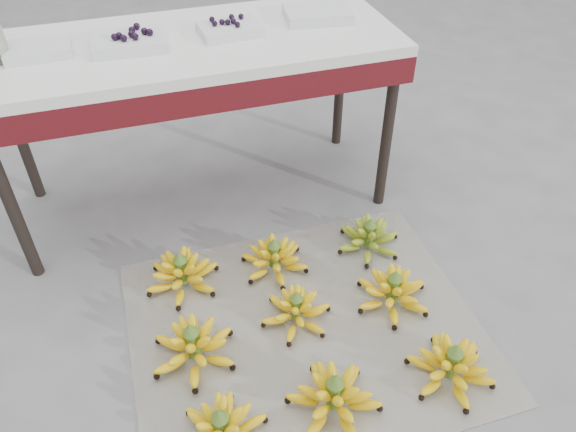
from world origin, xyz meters
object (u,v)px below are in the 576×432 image
object	(u,v)px
bunch_front_center	(334,397)
tray_left	(130,41)
bunch_mid_right	(393,292)
vendor_table	(192,61)
bunch_back_right	(369,238)
tray_right	(230,29)
newspaper_mat	(305,329)
bunch_mid_center	(296,311)
tray_far_right	(317,14)
bunch_back_left	(182,274)
bunch_front_left	(222,431)
bunch_front_right	(451,367)
bunch_back_center	(274,258)
bunch_mid_left	(193,347)
tray_far_left	(38,50)

from	to	relation	value
bunch_front_center	tray_left	xyz separation A→B (m)	(-0.38, 1.20, 0.73)
bunch_mid_right	vendor_table	distance (m)	1.19
bunch_back_right	tray_right	size ratio (longest dim) A/B	1.13
bunch_mid_right	tray_left	size ratio (longest dim) A/B	1.17
bunch_back_right	newspaper_mat	bearing A→B (deg)	-141.99
bunch_mid_center	bunch_back_right	xyz separation A→B (m)	(0.41, 0.28, 0.00)
newspaper_mat	bunch_mid_center	xyz separation A→B (m)	(-0.02, 0.05, 0.06)
vendor_table	tray_far_right	size ratio (longest dim) A/B	5.66
bunch_back_right	bunch_back_left	bearing A→B (deg)	176.52
bunch_mid_right	bunch_front_left	bearing A→B (deg)	-145.33
tray_left	tray_right	distance (m)	0.38
bunch_front_right	bunch_back_center	distance (m)	0.79
bunch_mid_left	tray_far_right	distance (m)	1.40
newspaper_mat	tray_left	world-z (taller)	tray_left
tray_far_left	tray_right	bearing A→B (deg)	-2.21
newspaper_mat	bunch_back_left	size ratio (longest dim) A/B	3.48
bunch_mid_right	tray_left	distance (m)	1.35
newspaper_mat	tray_far_left	size ratio (longest dim) A/B	5.24
bunch_front_left	bunch_back_center	bearing A→B (deg)	62.94
bunch_back_left	bunch_mid_left	bearing A→B (deg)	-76.62
bunch_mid_center	bunch_back_center	world-z (taller)	bunch_back_center
bunch_front_right	tray_left	distance (m)	1.62
bunch_front_left	bunch_back_left	distance (m)	0.68
bunch_mid_center	bunch_back_right	world-z (taller)	bunch_back_right
newspaper_mat	vendor_table	distance (m)	1.13
tray_right	bunch_front_left	bearing A→B (deg)	-106.54
bunch_mid_center	bunch_mid_right	distance (m)	0.38
bunch_front_right	tray_left	size ratio (longest dim) A/B	1.13
bunch_mid_left	tray_far_left	world-z (taller)	tray_far_left
tray_right	bunch_mid_center	bearing A→B (deg)	-89.71
bunch_back_right	tray_far_right	distance (m)	0.94
bunch_front_center	bunch_back_left	bearing A→B (deg)	102.55
bunch_front_right	newspaper_mat	bearing A→B (deg)	133.18
vendor_table	tray_far_right	world-z (taller)	tray_far_right
vendor_table	bunch_mid_left	bearing A→B (deg)	-104.36
bunch_front_left	bunch_front_right	xyz separation A→B (m)	(0.78, -0.01, 0.00)
vendor_table	bunch_mid_right	bearing A→B (deg)	-57.91
tray_far_left	tray_right	world-z (taller)	tray_right
bunch_mid_center	tray_far_right	size ratio (longest dim) A/B	0.99
bunch_front_center	bunch_back_right	distance (m)	0.78
bunch_front_center	bunch_back_left	world-z (taller)	bunch_front_center
bunch_back_left	tray_far_right	xyz separation A→B (m)	(0.74, 0.56, 0.73)
tray_far_left	tray_far_right	size ratio (longest dim) A/B	0.83
bunch_back_center	bunch_back_right	size ratio (longest dim) A/B	1.04
bunch_back_left	tray_far_left	world-z (taller)	tray_far_left
bunch_mid_center	bunch_front_center	bearing A→B (deg)	-83.55
bunch_front_center	bunch_back_right	bearing A→B (deg)	42.23
bunch_front_right	bunch_front_left	bearing A→B (deg)	173.58
bunch_back_left	bunch_back_right	distance (m)	0.78
bunch_front_left	bunch_back_right	size ratio (longest dim) A/B	1.07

